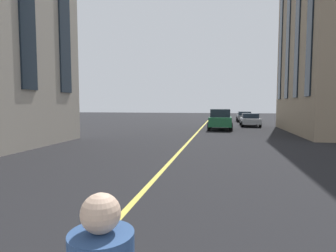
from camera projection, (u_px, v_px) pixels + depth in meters
lane_centre_line at (190, 140)px, 17.71m from camera, size 80.00×0.16×0.01m
car_grey_far at (244, 117)px, 36.99m from camera, size 4.40×1.95×1.37m
car_silver_trailing at (250, 120)px, 29.24m from camera, size 4.40×1.95×1.37m
car_green_near at (220, 119)px, 25.34m from camera, size 4.70×2.14×1.88m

